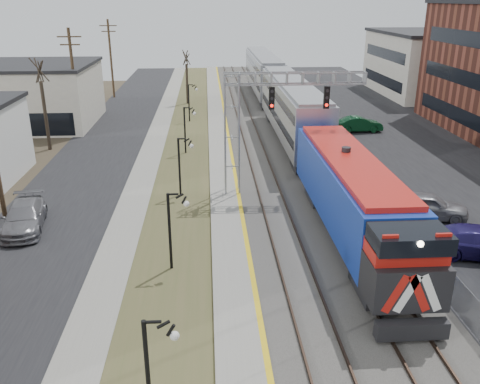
{
  "coord_description": "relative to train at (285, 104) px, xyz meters",
  "views": [
    {
      "loc": [
        -2.07,
        -4.18,
        12.48
      ],
      "look_at": [
        -0.39,
        21.6,
        2.6
      ],
      "focal_mm": 38.0,
      "sensor_mm": 36.0,
      "label": 1
    }
  ],
  "objects": [
    {
      "name": "street_west",
      "position": [
        -17.0,
        -9.41,
        -2.86
      ],
      "size": [
        7.0,
        120.0,
        0.04
      ],
      "primitive_type": "cube",
      "color": "black",
      "rests_on": "ground"
    },
    {
      "name": "sidewalk",
      "position": [
        -12.5,
        -9.41,
        -2.84
      ],
      "size": [
        2.0,
        120.0,
        0.08
      ],
      "primitive_type": "cube",
      "color": "gray",
      "rests_on": "ground"
    },
    {
      "name": "grass_median",
      "position": [
        -9.5,
        -9.41,
        -2.85
      ],
      "size": [
        4.0,
        120.0,
        0.06
      ],
      "primitive_type": "cube",
      "color": "#464A27",
      "rests_on": "ground"
    },
    {
      "name": "platform",
      "position": [
        -6.5,
        -9.41,
        -2.76
      ],
      "size": [
        2.0,
        120.0,
        0.24
      ],
      "primitive_type": "cube",
      "color": "gray",
      "rests_on": "ground"
    },
    {
      "name": "ballast_bed",
      "position": [
        -1.5,
        -9.41,
        -2.78
      ],
      "size": [
        8.0,
        120.0,
        0.2
      ],
      "primitive_type": "cube",
      "color": "#595651",
      "rests_on": "ground"
    },
    {
      "name": "parking_lot",
      "position": [
        10.5,
        -9.41,
        -2.86
      ],
      "size": [
        16.0,
        120.0,
        0.04
      ],
      "primitive_type": "cube",
      "color": "black",
      "rests_on": "ground"
    },
    {
      "name": "platform_edge",
      "position": [
        -5.62,
        -9.41,
        -2.64
      ],
      "size": [
        0.24,
        120.0,
        0.01
      ],
      "primitive_type": "cube",
      "color": "gold",
      "rests_on": "platform"
    },
    {
      "name": "track_near",
      "position": [
        -3.5,
        -9.41,
        -2.61
      ],
      "size": [
        1.58,
        120.0,
        0.15
      ],
      "color": "#2D2119",
      "rests_on": "ballast_bed"
    },
    {
      "name": "track_far",
      "position": [
        -0.0,
        -9.41,
        -2.61
      ],
      "size": [
        1.58,
        120.0,
        0.15
      ],
      "color": "#2D2119",
      "rests_on": "ballast_bed"
    },
    {
      "name": "train",
      "position": [
        0.0,
        0.0,
        0.0
      ],
      "size": [
        3.0,
        63.05,
        5.33
      ],
      "color": "#123098",
      "rests_on": "ground"
    },
    {
      "name": "signal_gantry",
      "position": [
        -4.28,
        -16.42,
        2.7
      ],
      "size": [
        9.0,
        1.07,
        8.15
      ],
      "color": "gray",
      "rests_on": "ground"
    },
    {
      "name": "lampposts",
      "position": [
        -9.5,
        -26.13,
        -0.88
      ],
      "size": [
        0.14,
        62.14,
        4.0
      ],
      "color": "black",
      "rests_on": "ground"
    },
    {
      "name": "fence",
      "position": [
        2.7,
        -9.41,
        -2.08
      ],
      "size": [
        0.04,
        120.0,
        1.6
      ],
      "primitive_type": "cube",
      "color": "gray",
      "rests_on": "ground"
    },
    {
      "name": "bare_trees",
      "position": [
        -18.16,
        -5.5,
        -0.18
      ],
      "size": [
        12.3,
        42.3,
        5.95
      ],
      "color": "#382D23",
      "rests_on": "ground"
    },
    {
      "name": "car_lot_e",
      "position": [
        5.55,
        -21.2,
        -2.09
      ],
      "size": [
        4.97,
        3.07,
        1.58
      ],
      "primitive_type": "imported",
      "rotation": [
        0.0,
        0.0,
        1.29
      ],
      "color": "slate",
      "rests_on": "ground"
    },
    {
      "name": "car_lot_f",
      "position": [
        7.45,
        -0.02,
        -2.14
      ],
      "size": [
        4.61,
        1.79,
        1.5
      ],
      "primitive_type": "imported",
      "rotation": [
        0.0,
        0.0,
        1.62
      ],
      "color": "#0B391B",
      "rests_on": "ground"
    },
    {
      "name": "car_street_b",
      "position": [
        -18.18,
        -21.22,
        -2.14
      ],
      "size": [
        2.9,
        5.41,
        1.49
      ],
      "primitive_type": "imported",
      "rotation": [
        0.0,
        0.0,
        0.16
      ],
      "color": "slate",
      "rests_on": "ground"
    }
  ]
}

